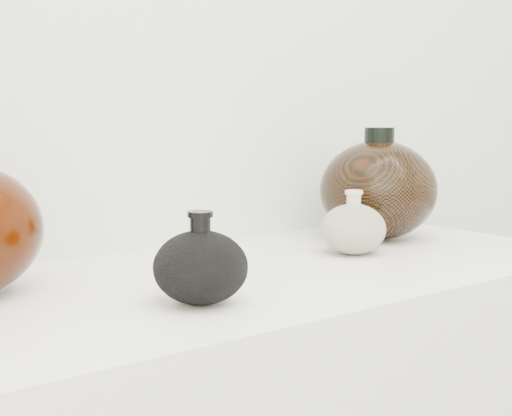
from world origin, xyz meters
TOP-DOWN VIEW (x-y plane):
  - black_gourd_vase at (-0.13, 0.84)m, footprint 0.14×0.14m
  - cream_gourd_vase at (0.24, 0.95)m, footprint 0.14×0.14m
  - right_round_pot at (0.39, 1.03)m, footprint 0.28×0.28m

SIDE VIEW (x-z plane):
  - cream_gourd_vase at x=0.24m, z-range 0.89..1.00m
  - black_gourd_vase at x=-0.13m, z-range 0.89..1.00m
  - right_round_pot at x=0.39m, z-range 0.89..1.10m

